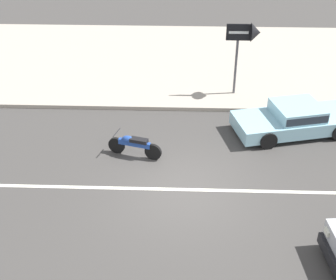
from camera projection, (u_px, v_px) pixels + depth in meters
The scene contains 6 objects.
ground_plane at pixel (183, 190), 13.83m from camera, with size 160.00×160.00×0.00m, color #423F3D.
lane_centre_stripe at pixel (183, 189), 13.82m from camera, with size 50.40×0.14×0.01m, color silver.
kerb_strip at pixel (185, 61), 22.28m from camera, with size 68.00×10.00×0.15m, color #ADA393.
sedan_pale_blue_2 at pixel (296, 119), 16.43m from camera, with size 4.62×2.71×1.06m.
motorcycle_0 at pixel (134, 145), 15.16m from camera, with size 1.80×0.75×0.80m.
arrow_signboard at pixel (251, 36), 17.79m from camera, with size 1.30×0.70×2.91m.
Camera 1 is at (-0.05, -11.04, 8.47)m, focal length 50.00 mm.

